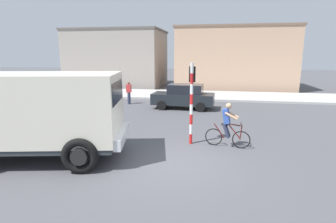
# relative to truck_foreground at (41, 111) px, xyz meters

# --- Properties ---
(ground_plane) EXTENTS (120.00, 120.00, 0.00)m
(ground_plane) POSITION_rel_truck_foreground_xyz_m (4.44, 0.31, -1.67)
(ground_plane) COLOR #4C4C51
(sidewalk_far) EXTENTS (80.00, 5.00, 0.16)m
(sidewalk_far) POSITION_rel_truck_foreground_xyz_m (4.44, 15.13, -1.59)
(sidewalk_far) COLOR #ADADA8
(sidewalk_far) RESTS_ON ground
(truck_foreground) EXTENTS (5.81, 3.63, 2.90)m
(truck_foreground) POSITION_rel_truck_foreground_xyz_m (0.00, 0.00, 0.00)
(truck_foreground) COLOR silver
(truck_foreground) RESTS_ON ground
(cyclist) EXTENTS (1.71, 0.56, 1.72)m
(cyclist) POSITION_rel_truck_foreground_xyz_m (6.20, 2.30, -0.80)
(cyclist) COLOR black
(cyclist) RESTS_ON ground
(traffic_light_pole) EXTENTS (0.24, 0.43, 3.20)m
(traffic_light_pole) POSITION_rel_truck_foreground_xyz_m (4.80, 2.52, 0.40)
(traffic_light_pole) COLOR red
(traffic_light_pole) RESTS_ON ground
(car_red_near) EXTENTS (4.08, 2.03, 1.60)m
(car_red_near) POSITION_rel_truck_foreground_xyz_m (3.66, 9.54, -0.85)
(car_red_near) COLOR #1E2328
(car_red_near) RESTS_ON ground
(pedestrian_near_kerb) EXTENTS (0.34, 0.22, 1.62)m
(pedestrian_near_kerb) POSITION_rel_truck_foreground_xyz_m (-0.41, 10.49, -0.82)
(pedestrian_near_kerb) COLOR #2D334C
(pedestrian_near_kerb) RESTS_ON ground
(building_corner_left) EXTENTS (10.41, 7.38, 6.19)m
(building_corner_left) POSITION_rel_truck_foreground_xyz_m (-5.51, 22.29, 1.43)
(building_corner_left) COLOR #9E9389
(building_corner_left) RESTS_ON ground
(building_mid_block) EXTENTS (11.85, 6.97, 6.23)m
(building_mid_block) POSITION_rel_truck_foreground_xyz_m (7.42, 21.83, 1.45)
(building_mid_block) COLOR tan
(building_mid_block) RESTS_ON ground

